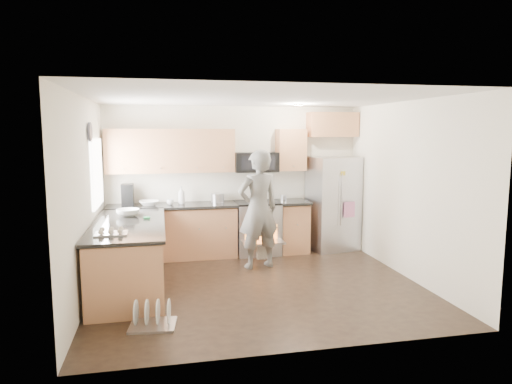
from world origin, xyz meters
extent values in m
plane|color=black|center=(0.00, 0.00, 0.00)|extent=(4.50, 4.50, 0.00)
cube|color=white|center=(0.00, 2.00, 1.30)|extent=(4.50, 0.04, 2.60)
cube|color=white|center=(0.00, -2.00, 1.30)|extent=(4.50, 0.04, 2.60)
cube|color=white|center=(-2.25, 0.00, 1.30)|extent=(0.04, 4.00, 2.60)
cube|color=white|center=(2.25, 0.00, 1.30)|extent=(0.04, 4.00, 2.60)
cube|color=white|center=(0.00, 0.00, 2.60)|extent=(4.50, 4.00, 0.04)
cube|color=white|center=(-2.23, 1.00, 1.55)|extent=(0.04, 1.00, 1.00)
cylinder|color=#FDE9CA|center=(0.90, 1.10, 2.58)|extent=(0.14, 0.14, 0.02)
cylinder|color=#474754|center=(-2.22, 0.45, 2.15)|extent=(0.03, 0.26, 0.26)
cube|color=#C57D4F|center=(-1.12, 1.70, 0.43)|extent=(2.15, 0.60, 0.87)
cube|color=black|center=(-1.12, 1.69, 0.91)|extent=(2.19, 0.64, 0.04)
cube|color=#C57D4F|center=(1.00, 1.70, 0.43)|extent=(0.50, 0.60, 0.87)
cube|color=black|center=(1.00, 1.69, 0.91)|extent=(0.54, 0.64, 0.04)
cube|color=#C57D4F|center=(-1.12, 1.83, 1.83)|extent=(2.16, 0.33, 0.74)
cube|color=#C57D4F|center=(1.00, 1.83, 1.83)|extent=(0.50, 0.33, 0.74)
cube|color=#C57D4F|center=(1.78, 1.83, 2.28)|extent=(0.90, 0.33, 0.44)
imported|color=silver|center=(-1.51, 1.69, 0.97)|extent=(0.33, 0.33, 0.08)
imported|color=white|center=(-0.96, 1.76, 1.08)|extent=(0.12, 0.12, 0.30)
imported|color=white|center=(-1.16, 1.69, 0.97)|extent=(0.12, 0.12, 0.09)
cylinder|color=#B7B7BC|center=(-0.34, 1.79, 1.00)|extent=(0.23, 0.23, 0.15)
cube|color=black|center=(-1.85, 1.72, 1.11)|extent=(0.19, 0.24, 0.37)
cylinder|color=#B7B7BC|center=(0.88, 1.87, 0.97)|extent=(0.10, 0.10, 0.08)
cube|color=#C57D4F|center=(-1.75, 0.25, 0.43)|extent=(0.90, 2.30, 0.87)
cube|color=black|center=(-1.75, 0.25, 0.91)|extent=(0.96, 2.36, 0.04)
imported|color=white|center=(-1.79, 0.75, 0.98)|extent=(0.33, 0.33, 0.10)
cube|color=green|center=(-1.51, 0.47, 0.94)|extent=(0.09, 0.06, 0.03)
cube|color=#B7B7BC|center=(-1.91, -0.45, 0.97)|extent=(0.38, 0.29, 0.08)
cube|color=#B7B7BC|center=(0.35, 1.68, 0.45)|extent=(0.76, 0.62, 0.90)
cube|color=black|center=(0.35, 1.68, 0.92)|extent=(0.76, 0.60, 0.03)
cube|color=orange|center=(0.35, 1.36, 0.40)|extent=(0.56, 0.02, 0.34)
cube|color=#B7B7BC|center=(0.35, 1.20, 0.32)|extent=(0.70, 0.34, 0.03)
cube|color=white|center=(0.35, 1.15, 0.18)|extent=(0.24, 0.03, 0.28)
cube|color=black|center=(0.35, 1.80, 1.62)|extent=(0.76, 0.40, 0.34)
cube|color=#B7B7BC|center=(1.77, 1.70, 0.85)|extent=(0.93, 0.78, 1.70)
cylinder|color=#B7B7BC|center=(1.74, 1.37, 0.97)|extent=(0.02, 0.02, 0.92)
cylinder|color=#B7B7BC|center=(1.80, 1.37, 0.97)|extent=(0.02, 0.02, 0.92)
cube|color=pink|center=(1.95, 1.37, 0.78)|extent=(0.22, 0.04, 0.28)
cube|color=#8DA6E1|center=(1.60, 1.37, 1.25)|extent=(0.16, 0.03, 0.20)
imported|color=slate|center=(0.19, 0.86, 0.94)|extent=(0.77, 0.60, 1.88)
cube|color=#B7B7BC|center=(-1.43, -1.10, 0.02)|extent=(0.55, 0.46, 0.03)
cylinder|color=white|center=(-1.61, -1.08, 0.17)|extent=(0.05, 0.28, 0.28)
cylinder|color=white|center=(-1.49, -1.09, 0.17)|extent=(0.05, 0.28, 0.28)
cylinder|color=white|center=(-1.38, -1.11, 0.17)|extent=(0.05, 0.28, 0.28)
cylinder|color=white|center=(-1.26, -1.12, 0.17)|extent=(0.05, 0.28, 0.28)
camera|label=1|loc=(-1.31, -6.07, 2.15)|focal=32.00mm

